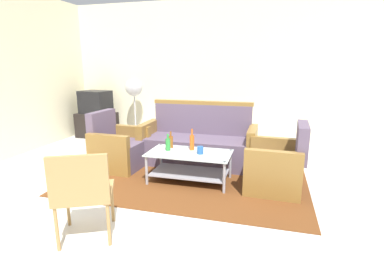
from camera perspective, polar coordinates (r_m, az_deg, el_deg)
ground_plane at (r=3.53m, az=-3.33°, el=-12.63°), size 14.00×14.00×0.00m
wall_back at (r=6.15m, az=5.80°, el=11.94°), size 6.52×0.12×2.80m
rug at (r=4.17m, az=-0.53°, el=-8.28°), size 3.15×2.12×0.01m
couch at (r=4.70m, az=1.24°, el=-1.82°), size 1.80×0.74×0.96m
armchair_left at (r=4.64m, az=-13.96°, el=-2.76°), size 0.73×0.79×0.85m
armchair_right at (r=3.88m, az=16.03°, el=-6.09°), size 0.73×0.79×0.85m
coffee_table at (r=3.96m, az=-0.47°, el=-5.41°), size 1.10×0.60×0.40m
bottle_green at (r=4.00m, az=-4.67°, el=-1.87°), size 0.07×0.07×0.23m
bottle_orange at (r=4.00m, az=-0.01°, el=-1.45°), size 0.06×0.06×0.29m
bottle_brown at (r=4.13m, az=-4.12°, el=-1.35°), size 0.06×0.06×0.23m
cup at (r=3.84m, az=1.60°, el=-3.03°), size 0.08×0.08×0.10m
tv_stand at (r=6.78m, az=-17.83°, el=1.78°), size 0.80×0.50×0.52m
television at (r=6.70m, az=-18.12°, el=5.98°), size 0.65×0.52×0.48m
pedestal_fan at (r=6.27m, az=-11.11°, el=8.25°), size 0.36×0.36×1.27m
wicker_chair at (r=2.76m, az=-20.37°, el=-9.85°), size 0.64×0.64×0.84m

